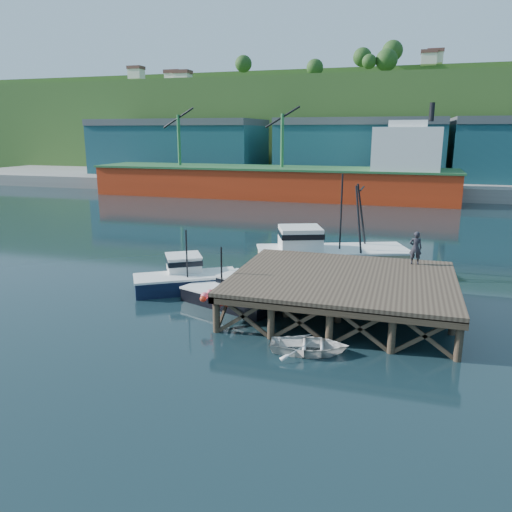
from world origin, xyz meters
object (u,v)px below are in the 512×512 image
at_px(boat_navy, 186,277).
at_px(trawler, 329,253).
at_px(dinghy, 309,345).
at_px(boat_black, 231,294).
at_px(dockworker, 416,248).

bearing_deg(boat_navy, trawler, 6.70).
bearing_deg(dinghy, trawler, -3.98).
bearing_deg(trawler, boat_navy, -162.47).
height_order(trawler, dinghy, trawler).
bearing_deg(boat_black, trawler, 82.70).
xyz_separation_m(boat_navy, dockworker, (13.92, 2.53, 2.30)).
bearing_deg(dockworker, boat_navy, 9.28).
height_order(boat_black, trawler, trawler).
xyz_separation_m(dinghy, dockworker, (4.51, 9.62, 2.75)).
relative_size(boat_navy, dinghy, 1.88).
distance_m(boat_navy, boat_black, 4.23).
relative_size(boat_black, trawler, 0.55).
distance_m(trawler, dockworker, 7.19).
bearing_deg(boat_navy, dinghy, -68.94).
xyz_separation_m(trawler, dinghy, (1.21, -13.63, -1.09)).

